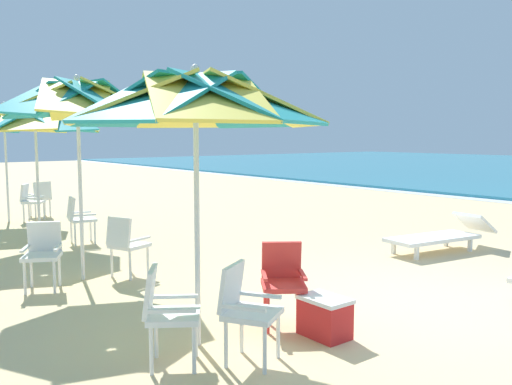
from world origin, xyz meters
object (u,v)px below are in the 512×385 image
(plastic_chair_0, at_px, (166,310))
(plastic_chair_6, at_px, (41,196))
(plastic_chair_4, at_px, (43,251))
(beach_umbrella_2, at_px, (35,118))
(plastic_chair_2, at_px, (245,306))
(cooler_box, at_px, (325,317))
(beach_umbrella_0, at_px, (196,103))
(beach_umbrella_1, at_px, (77,102))
(plastic_chair_3, at_px, (126,242))
(plastic_chair_1, at_px, (283,278))
(sun_lounger_2, at_px, (441,235))
(plastic_chair_7, at_px, (30,200))
(beach_umbrella_3, at_px, (4,117))
(plastic_chair_5, at_px, (79,217))

(plastic_chair_0, distance_m, plastic_chair_6, 9.79)
(plastic_chair_0, relative_size, plastic_chair_6, 1.00)
(plastic_chair_4, xyz_separation_m, beach_umbrella_2, (-3.15, 0.88, 1.80))
(plastic_chair_2, bearing_deg, cooler_box, 89.34)
(beach_umbrella_0, relative_size, beach_umbrella_1, 0.94)
(plastic_chair_4, bearing_deg, plastic_chair_3, 83.23)
(plastic_chair_1, distance_m, beach_umbrella_2, 6.38)
(beach_umbrella_2, relative_size, sun_lounger_2, 1.21)
(plastic_chair_1, height_order, cooler_box, plastic_chair_1)
(beach_umbrella_0, bearing_deg, sun_lounger_2, 100.03)
(plastic_chair_2, xyz_separation_m, plastic_chair_7, (-9.45, 0.84, 0.00))
(plastic_chair_2, height_order, plastic_chair_3, same)
(plastic_chair_1, relative_size, plastic_chair_7, 1.00)
(plastic_chair_0, bearing_deg, plastic_chair_6, 169.34)
(beach_umbrella_3, bearing_deg, plastic_chair_3, 0.25)
(plastic_chair_2, relative_size, plastic_chair_3, 1.00)
(plastic_chair_2, bearing_deg, plastic_chair_0, -120.99)
(beach_umbrella_0, distance_m, beach_umbrella_2, 6.01)
(plastic_chair_4, height_order, cooler_box, plastic_chair_4)
(plastic_chair_5, distance_m, plastic_chair_7, 3.38)
(beach_umbrella_1, height_order, plastic_chair_3, beach_umbrella_1)
(plastic_chair_0, distance_m, beach_umbrella_3, 9.49)
(plastic_chair_5, xyz_separation_m, plastic_chair_7, (-3.38, 0.09, 0.00))
(beach_umbrella_0, height_order, plastic_chair_1, beach_umbrella_0)
(plastic_chair_2, bearing_deg, beach_umbrella_1, -178.11)
(plastic_chair_3, bearing_deg, plastic_chair_0, -18.55)
(plastic_chair_7, bearing_deg, sun_lounger_2, 29.99)
(plastic_chair_0, xyz_separation_m, plastic_chair_5, (-5.72, 1.33, 0.00))
(beach_umbrella_1, xyz_separation_m, cooler_box, (3.58, 1.09, -2.23))
(plastic_chair_1, xyz_separation_m, beach_umbrella_2, (-6.08, -0.68, 1.80))
(plastic_chair_4, bearing_deg, plastic_chair_0, 1.82)
(beach_umbrella_2, height_order, plastic_chair_6, beach_umbrella_2)
(beach_umbrella_3, bearing_deg, plastic_chair_2, -2.26)
(plastic_chair_2, relative_size, plastic_chair_7, 1.00)
(plastic_chair_0, bearing_deg, beach_umbrella_0, 116.15)
(plastic_chair_3, distance_m, plastic_chair_6, 6.71)
(beach_umbrella_1, relative_size, beach_umbrella_3, 1.01)
(plastic_chair_7, bearing_deg, plastic_chair_6, 143.13)
(plastic_chair_1, xyz_separation_m, plastic_chair_6, (-9.47, 0.35, 0.00))
(plastic_chair_0, bearing_deg, plastic_chair_5, 166.89)
(beach_umbrella_1, relative_size, beach_umbrella_2, 1.05)
(plastic_chair_6, height_order, plastic_chair_7, same)
(plastic_chair_2, relative_size, cooler_box, 1.73)
(beach_umbrella_1, distance_m, cooler_box, 4.36)
(beach_umbrella_0, height_order, plastic_chair_4, beach_umbrella_0)
(plastic_chair_3, bearing_deg, beach_umbrella_3, -179.75)
(plastic_chair_6, height_order, cooler_box, plastic_chair_6)
(plastic_chair_4, relative_size, beach_umbrella_3, 0.31)
(plastic_chair_2, bearing_deg, plastic_chair_4, -168.75)
(beach_umbrella_2, height_order, cooler_box, beach_umbrella_2)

